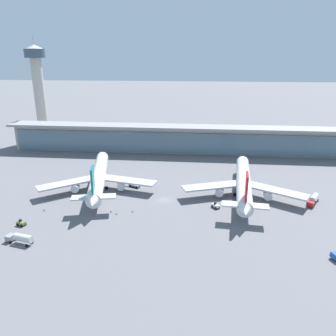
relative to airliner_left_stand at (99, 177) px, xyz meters
name	(u,v)px	position (x,y,z in m)	size (l,w,h in m)	color
ground_plane	(164,200)	(27.24, -8.73, -5.07)	(1200.00, 1200.00, 0.00)	slate
airliner_left_stand	(99,177)	(0.00, 0.00, 0.00)	(45.31, 59.85, 16.09)	white
airliner_centre_stand	(244,183)	(56.97, -0.97, 0.00)	(46.30, 60.46, 16.09)	white
service_truck_near_nose_grey	(20,238)	(-9.98, -42.86, -3.36)	(8.89, 4.25, 2.95)	gray
service_truck_under_wing_grey	(134,185)	(13.69, 2.96, -4.26)	(6.74, 4.09, 2.70)	gray
service_truck_mid_apron_red	(313,199)	(81.40, -6.37, -3.36)	(6.30, 8.55, 2.95)	#B21E1E
service_truck_by_tail_olive	(21,223)	(-15.34, -32.82, -4.19)	(3.27, 2.57, 2.05)	olive
service_truck_on_taxiway_white	(216,206)	(46.16, -13.61, -4.19)	(3.13, 3.29, 2.05)	silver
terminal_building	(177,139)	(27.24, 55.82, 2.80)	(185.92, 12.80, 15.20)	#B2ADA3
control_tower	(38,85)	(-59.00, 77.03, 28.91)	(12.00, 12.00, 62.07)	#B2ADA3
safety_cone_alpha	(97,209)	(4.89, -19.09, -4.75)	(0.62, 0.62, 0.70)	orange
safety_cone_bravo	(116,214)	(12.62, -22.22, -4.75)	(0.62, 0.62, 0.70)	orange
safety_cone_charlie	(111,211)	(10.29, -20.53, -4.75)	(0.62, 0.62, 0.70)	orange
safety_cone_delta	(44,210)	(-13.03, -21.95, -4.75)	(0.62, 0.62, 0.70)	orange
safety_cone_echo	(132,211)	(17.63, -19.87, -4.75)	(0.62, 0.62, 0.70)	orange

